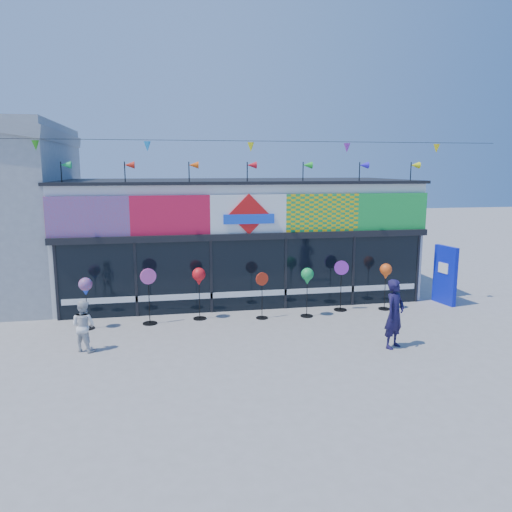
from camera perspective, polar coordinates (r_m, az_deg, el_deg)
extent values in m
plane|color=gray|center=(12.96, 1.79, -10.35)|extent=(80.00, 80.00, 0.00)
cube|color=silver|center=(18.23, -2.22, 2.11)|extent=(12.00, 5.00, 4.00)
cube|color=black|center=(15.89, -0.85, -2.19)|extent=(11.60, 0.12, 2.30)
cube|color=black|center=(15.63, -0.84, 2.26)|extent=(12.00, 0.30, 0.20)
cube|color=white|center=(16.00, -0.82, -4.31)|extent=(11.40, 0.10, 0.18)
cube|color=black|center=(18.06, -2.27, 8.56)|extent=(12.20, 5.20, 0.10)
cube|color=black|center=(15.98, -21.83, -2.85)|extent=(0.08, 0.14, 2.30)
cube|color=black|center=(15.68, -13.56, -2.63)|extent=(0.08, 0.14, 2.30)
cube|color=black|center=(15.73, -5.16, -2.36)|extent=(0.08, 0.14, 2.30)
cube|color=black|center=(16.12, 3.37, -2.02)|extent=(0.08, 0.14, 2.30)
cube|color=black|center=(16.82, 11.00, -1.69)|extent=(0.08, 0.14, 2.30)
cube|color=black|center=(17.78, 17.91, -1.36)|extent=(0.08, 0.14, 2.30)
cube|color=red|center=(15.50, -18.67, 4.28)|extent=(2.40, 0.08, 1.20)
cube|color=red|center=(15.35, -9.75, 4.61)|extent=(2.40, 0.08, 1.20)
cube|color=white|center=(15.57, -0.85, 4.83)|extent=(2.40, 0.08, 1.20)
cube|color=yellow|center=(16.15, 7.60, 4.93)|extent=(2.40, 0.08, 1.20)
cube|color=green|center=(17.05, 15.31, 4.93)|extent=(2.40, 0.08, 1.20)
cube|color=red|center=(15.51, -0.82, 4.81)|extent=(1.27, 0.06, 1.27)
cube|color=blue|center=(15.51, -0.80, 4.25)|extent=(1.60, 0.05, 0.30)
cube|color=#FAA60D|center=(15.80, -15.76, -2.93)|extent=(0.78, 0.03, 0.78)
cube|color=#179B55|center=(15.71, -11.50, -2.42)|extent=(0.92, 0.03, 0.92)
cube|color=#DF1544|center=(15.66, -7.25, -1.11)|extent=(0.78, 0.03, 0.78)
cube|color=green|center=(15.85, -2.97, -2.45)|extent=(0.92, 0.03, 0.92)
cube|color=#BFF214|center=(16.01, 1.20, -1.62)|extent=(0.78, 0.03, 0.78)
cube|color=purple|center=(16.24, 5.26, -0.70)|extent=(0.92, 0.03, 0.92)
cube|color=#F551DD|center=(16.71, 9.12, -2.40)|extent=(0.78, 0.03, 0.78)
cube|color=green|center=(17.08, 12.86, -1.30)|extent=(0.92, 0.03, 0.92)
cylinder|color=black|center=(15.78, -21.36, 8.76)|extent=(0.03, 0.03, 0.70)
cone|color=green|center=(15.75, -20.91, 9.70)|extent=(0.30, 0.22, 0.22)
cylinder|color=black|center=(15.55, -14.75, 9.11)|extent=(0.03, 0.03, 0.70)
cone|color=red|center=(15.54, -14.27, 10.05)|extent=(0.30, 0.22, 0.22)
cylinder|color=black|center=(15.54, -7.66, 9.34)|extent=(0.03, 0.03, 0.70)
cone|color=#EC510C|center=(15.54, -7.16, 10.28)|extent=(0.30, 0.22, 0.22)
cylinder|color=black|center=(15.73, -1.01, 9.44)|extent=(0.03, 0.03, 0.70)
cone|color=red|center=(15.76, -0.50, 10.35)|extent=(0.30, 0.22, 0.22)
cylinder|color=black|center=(16.13, 5.39, 9.41)|extent=(0.03, 0.03, 0.70)
cone|color=green|center=(16.17, 5.89, 10.29)|extent=(0.30, 0.22, 0.22)
cylinder|color=black|center=(16.75, 11.74, 9.27)|extent=(0.03, 0.03, 0.70)
cone|color=#2D1BEC|center=(16.81, 12.21, 10.11)|extent=(0.30, 0.22, 0.22)
cylinder|color=black|center=(17.51, 17.26, 9.06)|extent=(0.03, 0.03, 0.70)
cone|color=yellow|center=(17.58, 17.72, 9.85)|extent=(0.30, 0.22, 0.22)
cylinder|color=black|center=(15.11, -0.60, 13.02)|extent=(16.00, 0.01, 0.01)
cone|color=#2C9E18|center=(15.25, -23.88, 11.47)|extent=(0.20, 0.20, 0.28)
cone|color=#1B9DED|center=(14.88, -12.32, 12.14)|extent=(0.20, 0.20, 0.28)
cone|color=#FCFF15|center=(15.11, -0.60, 12.33)|extent=(0.20, 0.20, 0.28)
cone|color=purple|center=(15.90, 10.35, 12.06)|extent=(0.20, 0.20, 0.28)
cone|color=yellow|center=(17.20, 19.93, 11.47)|extent=(0.20, 0.20, 0.28)
cube|color=#0C1BC2|center=(17.83, 20.80, -2.05)|extent=(0.33, 0.99, 1.96)
cube|color=white|center=(17.74, 20.63, -1.29)|extent=(0.12, 0.44, 0.34)
cylinder|color=black|center=(15.12, -18.64, -7.83)|extent=(0.38, 0.38, 0.03)
cylinder|color=black|center=(14.94, -18.78, -5.54)|extent=(0.02, 0.02, 1.23)
sphere|color=blue|center=(14.78, -18.92, -3.07)|extent=(0.38, 0.38, 0.38)
cone|color=blue|center=(14.84, -18.87, -3.96)|extent=(0.19, 0.19, 0.17)
cylinder|color=black|center=(15.10, -12.02, -7.53)|extent=(0.42, 0.42, 0.03)
cylinder|color=black|center=(14.90, -12.12, -4.95)|extent=(0.03, 0.03, 1.37)
cylinder|color=#EC4EA7|center=(14.74, -12.22, -2.29)|extent=(0.46, 0.17, 0.46)
cylinder|color=black|center=(15.33, -6.45, -7.10)|extent=(0.40, 0.40, 0.03)
cylinder|color=black|center=(15.15, -6.50, -4.69)|extent=(0.02, 0.02, 1.30)
sphere|color=red|center=(14.98, -6.55, -2.09)|extent=(0.40, 0.40, 0.40)
cone|color=red|center=(15.04, -6.53, -3.02)|extent=(0.20, 0.20, 0.18)
cylinder|color=black|center=(15.30, 0.69, -7.08)|extent=(0.36, 0.36, 0.03)
cylinder|color=black|center=(15.13, 0.70, -4.89)|extent=(0.02, 0.02, 1.18)
cylinder|color=red|center=(14.98, 0.70, -2.64)|extent=(0.40, 0.14, 0.40)
cylinder|color=black|center=(15.56, 5.81, -6.82)|extent=(0.39, 0.39, 0.03)
cylinder|color=black|center=(15.39, 5.85, -4.53)|extent=(0.02, 0.02, 1.26)
sphere|color=green|center=(15.23, 5.90, -2.07)|extent=(0.39, 0.39, 0.39)
cone|color=green|center=(15.29, 5.88, -2.95)|extent=(0.19, 0.19, 0.17)
cylinder|color=black|center=(16.36, 9.61, -6.07)|extent=(0.41, 0.41, 0.03)
cylinder|color=black|center=(16.18, 9.68, -3.74)|extent=(0.02, 0.02, 1.34)
cylinder|color=purple|center=(16.03, 9.75, -1.34)|extent=(0.45, 0.15, 0.45)
cylinder|color=black|center=(16.76, 14.43, -5.86)|extent=(0.38, 0.38, 0.03)
cylinder|color=black|center=(16.60, 14.53, -3.75)|extent=(0.02, 0.02, 1.24)
sphere|color=#ED5116|center=(16.46, 14.63, -1.50)|extent=(0.38, 0.38, 0.38)
cone|color=#ED5116|center=(16.51, 14.59, -2.31)|extent=(0.19, 0.19, 0.17)
imported|color=#171239|center=(13.14, 15.56, -6.39)|extent=(0.77, 0.71, 1.77)
imported|color=silver|center=(13.23, -19.12, -7.54)|extent=(0.73, 0.63, 1.29)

